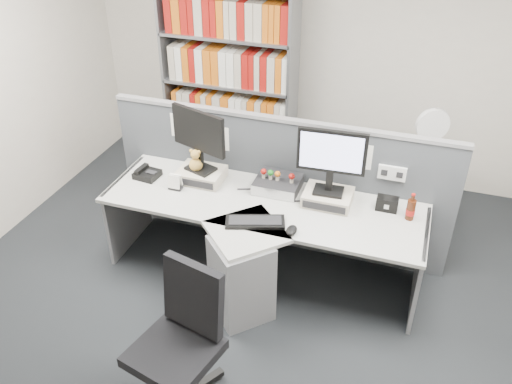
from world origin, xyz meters
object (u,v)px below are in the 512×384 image
(speaker, at_px, (387,204))
(desk_calendar, at_px, (175,183))
(desk, at_px, (254,244))
(monitor_left, at_px, (199,136))
(keyboard, at_px, (255,222))
(cola_bottle, at_px, (411,210))
(mouse, at_px, (292,230))
(desk_fan, at_px, (432,128))
(monitor_right, at_px, (331,157))
(office_chair, at_px, (182,339))
(desk_phone, at_px, (147,174))
(shelving_unit, at_px, (230,87))
(desktop_pc, at_px, (278,184))
(filing_cabinet, at_px, (419,191))

(speaker, bearing_deg, desk_calendar, -171.65)
(speaker, bearing_deg, desk, -155.61)
(monitor_left, xyz_separation_m, desk_calendar, (-0.15, -0.20, -0.37))
(keyboard, bearing_deg, speaker, 28.59)
(cola_bottle, bearing_deg, mouse, -150.38)
(desk, xyz_separation_m, cola_bottle, (1.14, 0.36, 0.35))
(monitor_left, xyz_separation_m, cola_bottle, (1.74, -0.02, -0.34))
(speaker, height_order, desk_fan, desk_fan)
(desk, relative_size, keyboard, 5.42)
(monitor_right, bearing_deg, monitor_left, 180.00)
(office_chair, bearing_deg, desk_phone, 124.77)
(monitor_right, relative_size, desk_fan, 1.06)
(desk, bearing_deg, desk_fan, 49.39)
(speaker, xyz_separation_m, cola_bottle, (0.18, -0.07, 0.03))
(keyboard, xyz_separation_m, desk_phone, (-1.10, 0.34, 0.02))
(desk_fan, bearing_deg, speaker, -104.12)
(shelving_unit, bearing_deg, cola_bottle, -36.06)
(desktop_pc, height_order, filing_cabinet, desktop_pc)
(monitor_left, height_order, desktop_pc, monitor_left)
(monitor_right, xyz_separation_m, cola_bottle, (0.64, -0.02, -0.34))
(desk, distance_m, desk_fan, 1.93)
(monitor_right, bearing_deg, shelving_unit, 133.60)
(speaker, xyz_separation_m, shelving_unit, (-1.86, 1.41, 0.20))
(desktop_pc, relative_size, shelving_unit, 0.18)
(monitor_right, height_order, mouse, monitor_right)
(desktop_pc, height_order, keyboard, desktop_pc)
(monitor_left, bearing_deg, desk, -32.41)
(keyboard, bearing_deg, desk, 116.74)
(monitor_left, height_order, desk_fan, monitor_left)
(shelving_unit, distance_m, filing_cabinet, 2.24)
(speaker, bearing_deg, desk_fan, 75.88)
(speaker, bearing_deg, desk_phone, -175.55)
(desktop_pc, xyz_separation_m, shelving_unit, (-0.96, 1.40, 0.21))
(mouse, xyz_separation_m, speaker, (0.63, 0.53, 0.03))
(desk_fan, bearing_deg, monitor_left, -150.62)
(monitor_left, distance_m, shelving_unit, 1.50)
(desk_calendar, height_order, cola_bottle, cola_bottle)
(speaker, xyz_separation_m, filing_cabinet, (0.24, 0.97, -0.43))
(desk, height_order, desk_fan, desk_fan)
(desk, xyz_separation_m, desk_calendar, (-0.75, 0.18, 0.32))
(mouse, bearing_deg, cola_bottle, 29.62)
(desktop_pc, bearing_deg, monitor_right, -8.58)
(desk_fan, bearing_deg, filing_cabinet, 90.00)
(monitor_right, relative_size, cola_bottle, 2.38)
(monitor_left, bearing_deg, mouse, -27.23)
(desktop_pc, bearing_deg, monitor_left, -174.34)
(desk_calendar, height_order, speaker, desk_calendar)
(monitor_left, distance_m, monitor_right, 1.10)
(mouse, height_order, desk_calendar, desk_calendar)
(desk, bearing_deg, office_chair, -94.26)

